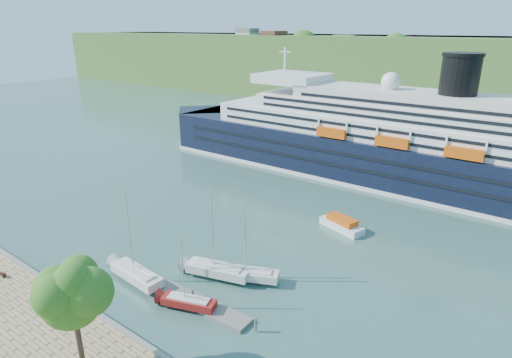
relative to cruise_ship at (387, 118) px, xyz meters
name	(u,v)px	position (x,y,z in m)	size (l,w,h in m)	color
ground	(101,323)	(-6.11, -56.55, -11.83)	(400.00, 400.00, 0.00)	#2C4E45
far_hillside	(465,74)	(-6.11, 88.45, 0.17)	(400.00, 50.00, 24.00)	#345B24
quay_coping	(97,314)	(-6.11, -56.75, -10.68)	(220.00, 0.50, 0.30)	slate
cruise_ship	(387,118)	(0.00, 0.00, 0.00)	(105.32, 15.34, 23.65)	black
park_bench	(0,273)	(-20.82, -59.24, -10.38)	(1.38, 0.56, 0.88)	#4E2816
promenade_tree	(74,311)	(-1.29, -61.30, -5.45)	(6.50, 6.50, 10.76)	#255A17
floating_pontoon	(179,294)	(-3.20, -48.80, -11.62)	(18.18, 2.22, 0.40)	slate
sailboat_white_near	(133,242)	(-8.84, -49.92, -6.58)	(8.12, 2.25, 10.48)	silver
sailboat_red	(187,275)	(-0.72, -49.76, -7.77)	(6.28, 1.74, 8.11)	maroon
sailboat_white_far	(249,245)	(1.17, -42.02, -7.10)	(7.31, 2.03, 9.45)	silver
tender_launch	(342,223)	(3.50, -23.54, -10.90)	(6.72, 2.30, 1.86)	#D04F0C
sailboat_extra	(217,237)	(-2.14, -43.66, -6.49)	(8.26, 2.30, 10.67)	silver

